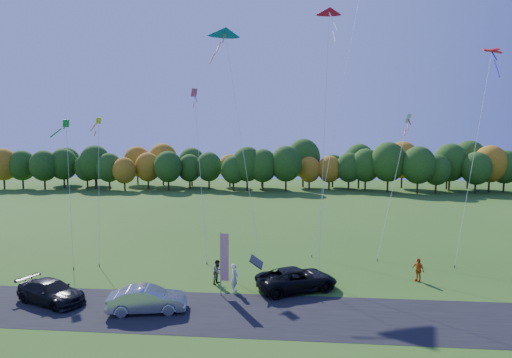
# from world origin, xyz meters

# --- Properties ---
(ground) EXTENTS (160.00, 160.00, 0.00)m
(ground) POSITION_xyz_m (0.00, 0.00, 0.00)
(ground) COLOR #2A5516
(asphalt_strip) EXTENTS (90.00, 6.00, 0.01)m
(asphalt_strip) POSITION_xyz_m (0.00, -4.00, 0.01)
(asphalt_strip) COLOR black
(asphalt_strip) RESTS_ON ground
(tree_line) EXTENTS (116.00, 12.00, 10.00)m
(tree_line) POSITION_xyz_m (0.00, 55.00, 0.00)
(tree_line) COLOR #1E4711
(tree_line) RESTS_ON ground
(black_suv) EXTENTS (6.07, 4.55, 1.53)m
(black_suv) POSITION_xyz_m (3.31, 0.02, 0.77)
(black_suv) COLOR black
(black_suv) RESTS_ON ground
(silver_sedan) EXTENTS (4.78, 2.44, 1.50)m
(silver_sedan) POSITION_xyz_m (-5.56, -4.23, 0.75)
(silver_sedan) COLOR #A4A4A8
(silver_sedan) RESTS_ON ground
(dark_truck_a) EXTENTS (5.16, 3.55, 1.39)m
(dark_truck_a) POSITION_xyz_m (-12.07, -3.46, 0.69)
(dark_truck_a) COLOR black
(dark_truck_a) RESTS_ON ground
(person_tailgate_a) EXTENTS (0.54, 0.75, 1.91)m
(person_tailgate_a) POSITION_xyz_m (-0.86, -0.65, 0.96)
(person_tailgate_a) COLOR silver
(person_tailgate_a) RESTS_ON ground
(person_tailgate_b) EXTENTS (0.90, 1.00, 1.70)m
(person_tailgate_b) POSITION_xyz_m (-2.26, 0.78, 0.85)
(person_tailgate_b) COLOR gray
(person_tailgate_b) RESTS_ON ground
(person_east) EXTENTS (0.88, 1.06, 1.69)m
(person_east) POSITION_xyz_m (12.07, 2.54, 0.84)
(person_east) COLOR #D25C13
(person_east) RESTS_ON ground
(feather_flag) EXTENTS (0.56, 0.08, 4.24)m
(feather_flag) POSITION_xyz_m (-1.48, -1.27, 2.59)
(feather_flag) COLOR #999999
(feather_flag) RESTS_ON ground
(kite_delta_blue) EXTENTS (6.51, 12.49, 23.71)m
(kite_delta_blue) POSITION_xyz_m (-2.06, 11.57, 11.25)
(kite_delta_blue) COLOR #4C3F33
(kite_delta_blue) RESTS_ON ground
(kite_parafoil_orange) EXTENTS (7.81, 12.91, 28.83)m
(kite_parafoil_orange) POSITION_xyz_m (7.67, 14.00, 14.20)
(kite_parafoil_orange) COLOR #4C3F33
(kite_parafoil_orange) RESTS_ON ground
(kite_delta_red) EXTENTS (2.57, 11.11, 23.13)m
(kite_delta_red) POSITION_xyz_m (5.56, 6.49, 11.53)
(kite_delta_red) COLOR #4C3F33
(kite_delta_red) RESTS_ON ground
(kite_parafoil_rainbow) EXTENTS (6.82, 7.37, 18.94)m
(kite_parafoil_rainbow) POSITION_xyz_m (18.56, 9.34, 9.32)
(kite_parafoil_rainbow) COLOR #4C3F33
(kite_parafoil_rainbow) RESTS_ON ground
(kite_diamond_yellow) EXTENTS (3.21, 6.69, 12.60)m
(kite_diamond_yellow) POSITION_xyz_m (-13.88, 6.86, 6.13)
(kite_diamond_yellow) COLOR #4C3F33
(kite_diamond_yellow) RESTS_ON ground
(kite_diamond_green) EXTENTS (3.14, 4.80, 12.29)m
(kite_diamond_green) POSITION_xyz_m (-15.43, 4.90, 5.95)
(kite_diamond_green) COLOR #4C3F33
(kite_diamond_green) RESTS_ON ground
(kite_diamond_white) EXTENTS (4.96, 8.03, 13.22)m
(kite_diamond_white) POSITION_xyz_m (12.30, 10.95, 6.29)
(kite_diamond_white) COLOR #4C3F33
(kite_diamond_white) RESTS_ON ground
(kite_diamond_pink) EXTENTS (3.18, 7.37, 15.51)m
(kite_diamond_pink) POSITION_xyz_m (-5.23, 8.44, 7.49)
(kite_diamond_pink) COLOR #4C3F33
(kite_diamond_pink) RESTS_ON ground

